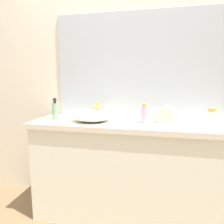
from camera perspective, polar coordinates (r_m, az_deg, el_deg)
The scene contains 9 objects.
bathroom_wall_rear at distance 1.96m, azimuth 4.37°, elevation 12.16°, with size 6.00×0.06×2.60m, color silver.
vanity_counter at distance 1.83m, azimuth 5.51°, elevation -15.83°, with size 1.67×0.50×0.85m.
wall_mirror_panel at distance 1.91m, azimuth 6.86°, elevation 12.68°, with size 1.50×0.01×0.94m, color #B2BCC6.
sink_basin at distance 1.72m, azimuth -5.65°, elevation -1.02°, with size 0.32×0.30×0.09m, color silver.
faucet at distance 1.86m, azimuth -4.14°, elevation 0.97°, with size 0.03×0.14×0.14m.
soap_dispenser at distance 1.85m, azimuth -15.46°, elevation 0.50°, with size 0.05×0.05×0.19m.
lotion_bottle at distance 1.69m, azimuth 25.88°, elevation -1.38°, with size 0.07×0.07×0.14m.
perfume_bottle at distance 1.65m, azimuth 9.13°, elevation -0.58°, with size 0.06×0.06×0.15m.
tissue_box at distance 1.71m, azimuth 14.75°, elevation -0.73°, with size 0.14×0.14×0.15m.
Camera 1 is at (0.27, -1.21, 1.20)m, focal length 33.06 mm.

